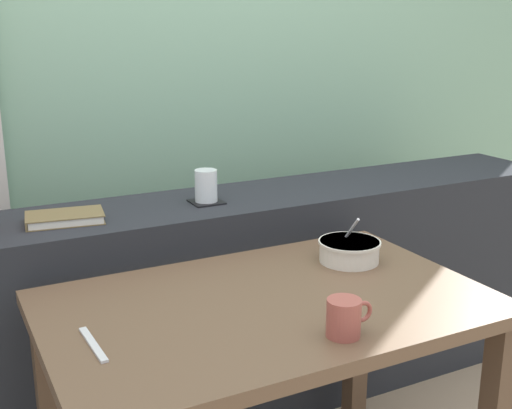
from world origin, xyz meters
TOP-DOWN VIEW (x-y plane):
  - outdoor_backdrop at (0.00, 1.23)m, footprint 4.80×0.08m
  - dark_console_ledge at (0.00, 0.55)m, footprint 2.80×0.38m
  - breakfast_table at (-0.09, -0.05)m, footprint 1.09×0.69m
  - coaster_square at (-0.01, 0.53)m, footprint 0.10×0.10m
  - juice_glass at (-0.01, 0.53)m, footprint 0.07×0.07m
  - closed_book at (-0.46, 0.52)m, footprint 0.24×0.16m
  - soup_bowl at (0.24, 0.08)m, footprint 0.18×0.18m
  - fork_utensil at (-0.53, -0.09)m, footprint 0.02×0.17m
  - ceramic_mug at (-0.03, -0.29)m, footprint 0.11×0.08m

SIDE VIEW (x-z plane):
  - dark_console_ledge at x=0.00m, z-range 0.00..0.79m
  - breakfast_table at x=-0.09m, z-range 0.24..0.93m
  - fork_utensil at x=-0.53m, z-range 0.69..0.70m
  - soup_bowl at x=0.24m, z-range 0.65..0.79m
  - ceramic_mug at x=-0.03m, z-range 0.69..0.77m
  - coaster_square at x=-0.01m, z-range 0.79..0.79m
  - closed_book at x=-0.46m, z-range 0.79..0.81m
  - juice_glass at x=-0.01m, z-range 0.79..0.89m
  - outdoor_backdrop at x=0.00m, z-range 0.00..2.80m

